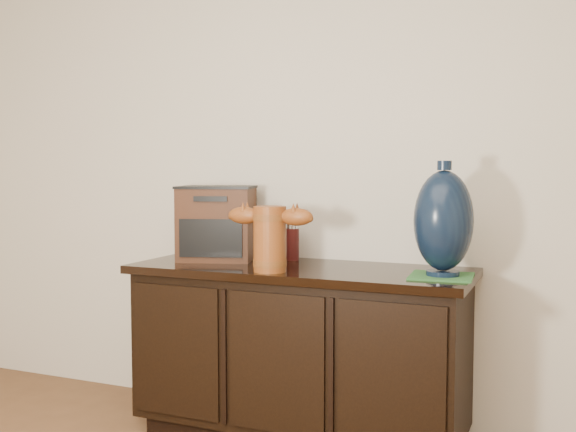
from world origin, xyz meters
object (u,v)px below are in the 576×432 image
at_px(tv_radio, 217,223).
at_px(lamp_base, 444,221).
at_px(sideboard, 300,351).
at_px(spray_can, 293,242).
at_px(terracotta_vessel, 270,235).

height_order(tv_radio, lamp_base, lamp_base).
height_order(sideboard, spray_can, spray_can).
height_order(tv_radio, spray_can, tv_radio).
bearing_deg(spray_can, tv_radio, -160.07).
relative_size(terracotta_vessel, spray_can, 2.20).
xyz_separation_m(sideboard, spray_can, (-0.11, 0.18, 0.45)).
xyz_separation_m(terracotta_vessel, tv_radio, (-0.38, 0.24, 0.02)).
height_order(lamp_base, spray_can, lamp_base).
distance_m(tv_radio, lamp_base, 1.06).
distance_m(sideboard, terracotta_vessel, 0.55).
distance_m(sideboard, tv_radio, 0.70).
bearing_deg(tv_radio, terracotta_vessel, -49.17).
bearing_deg(terracotta_vessel, tv_radio, 147.57).
bearing_deg(terracotta_vessel, spray_can, 97.43).
distance_m(terracotta_vessel, spray_can, 0.37).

